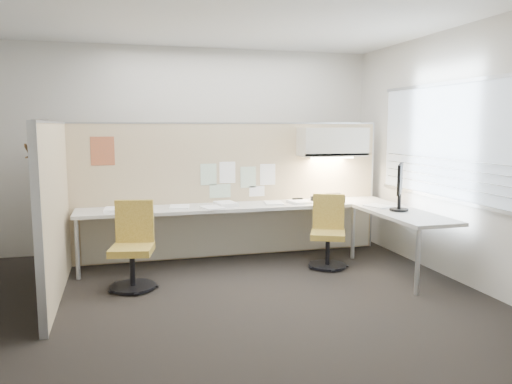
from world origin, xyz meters
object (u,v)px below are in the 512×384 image
object	(u,v)px
chair_right	(328,234)
monitor	(400,184)
phone	(335,198)
desk	(269,216)
chair_left	(133,248)

from	to	relation	value
chair_right	monitor	world-z (taller)	monitor
monitor	phone	world-z (taller)	monitor
phone	desk	bearing A→B (deg)	-179.39
chair_left	chair_right	xyz separation A→B (m)	(2.34, 0.20, -0.02)
chair_left	phone	world-z (taller)	chair_left
monitor	phone	bearing A→B (deg)	63.04
desk	monitor	size ratio (longest dim) A/B	7.27
desk	phone	distance (m)	0.94
desk	chair_left	xyz separation A→B (m)	(-1.68, -0.56, -0.17)
phone	chair_left	bearing A→B (deg)	-169.29
monitor	phone	size ratio (longest dim) A/B	2.55
chair_left	chair_right	world-z (taller)	chair_left
desk	chair_left	distance (m)	1.78
chair_left	chair_right	size ratio (longest dim) A/B	1.05
desk	monitor	bearing A→B (deg)	-29.54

